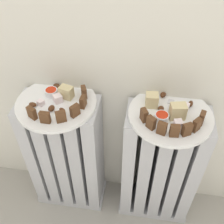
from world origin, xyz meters
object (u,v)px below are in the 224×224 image
(plate_left, at_px, (56,103))
(fork, at_px, (169,107))
(radiator_right, at_px, (159,168))
(jam_bowl_left, at_px, (51,92))
(jam_bowl_right, at_px, (162,117))
(radiator_left, at_px, (67,157))
(plate_right, at_px, (170,115))

(plate_left, relative_size, fork, 2.69)
(radiator_right, xyz_separation_m, fork, (-0.01, 0.03, 0.30))
(jam_bowl_left, relative_size, jam_bowl_right, 0.97)
(radiator_right, height_order, jam_bowl_left, jam_bowl_left)
(radiator_left, distance_m, plate_left, 0.29)
(radiator_right, xyz_separation_m, jam_bowl_left, (-0.40, 0.03, 0.31))
(fork, bearing_deg, radiator_left, -175.90)
(plate_right, xyz_separation_m, jam_bowl_right, (-0.03, -0.03, 0.02))
(plate_left, height_order, jam_bowl_right, jam_bowl_right)
(radiator_left, distance_m, plate_right, 0.48)
(radiator_right, relative_size, jam_bowl_right, 12.58)
(radiator_right, xyz_separation_m, plate_left, (-0.37, 0.00, 0.29))
(radiator_right, relative_size, plate_right, 2.10)
(radiator_left, height_order, jam_bowl_right, jam_bowl_right)
(plate_left, distance_m, jam_bowl_left, 0.05)
(jam_bowl_left, bearing_deg, plate_right, -4.67)
(radiator_right, bearing_deg, fork, 100.77)
(plate_left, height_order, fork, fork)
(jam_bowl_left, height_order, fork, jam_bowl_left)
(jam_bowl_right, relative_size, fork, 0.45)
(jam_bowl_left, distance_m, fork, 0.40)
(plate_left, bearing_deg, radiator_left, 0.00)
(radiator_right, bearing_deg, jam_bowl_left, 175.33)
(fork, bearing_deg, jam_bowl_right, -112.64)
(plate_left, distance_m, plate_right, 0.37)
(plate_right, bearing_deg, radiator_left, 180.00)
(jam_bowl_left, bearing_deg, jam_bowl_right, -9.70)
(radiator_right, xyz_separation_m, jam_bowl_right, (-0.03, -0.03, 0.31))
(radiator_left, height_order, plate_right, plate_right)
(radiator_left, bearing_deg, plate_left, 180.00)
(radiator_right, height_order, jam_bowl_right, jam_bowl_right)
(radiator_left, bearing_deg, fork, 4.10)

